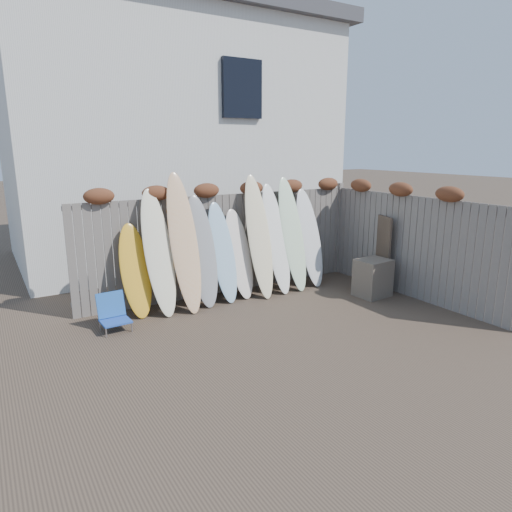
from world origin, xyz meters
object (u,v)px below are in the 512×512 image
beach_chair (113,313)px  lattice_panel (378,250)px  surfboard_0 (135,271)px  wooden_crate (373,278)px

beach_chair → lattice_panel: bearing=-5.0°
lattice_panel → surfboard_0: (-4.94, 0.91, 0.05)m
lattice_panel → wooden_crate: bearing=-121.7°
surfboard_0 → wooden_crate: bearing=-19.1°
wooden_crate → lattice_panel: size_ratio=0.49×
wooden_crate → lattice_panel: 0.87m
wooden_crate → lattice_panel: lattice_panel is taller
beach_chair → lattice_panel: (5.48, -0.48, 0.49)m
beach_chair → lattice_panel: lattice_panel is taller
lattice_panel → surfboard_0: bearing=-170.4°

